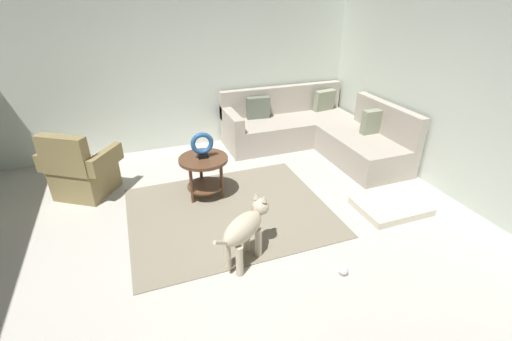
% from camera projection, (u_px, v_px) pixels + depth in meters
% --- Properties ---
extents(ground_plane, '(6.00, 6.00, 0.10)m').
position_uv_depth(ground_plane, '(235.00, 255.00, 3.60)').
color(ground_plane, beige).
extents(wall_back, '(6.00, 0.12, 2.70)m').
position_uv_depth(wall_back, '(175.00, 63.00, 5.41)').
color(wall_back, silver).
rests_on(wall_back, ground_plane).
extents(wall_right, '(0.12, 6.00, 2.70)m').
position_uv_depth(wall_right, '(489.00, 93.00, 3.86)').
color(wall_right, silver).
rests_on(wall_right, ground_plane).
extents(area_rug, '(2.30, 1.90, 0.01)m').
position_uv_depth(area_rug, '(229.00, 212.00, 4.21)').
color(area_rug, gray).
rests_on(area_rug, ground_plane).
extents(sectional_couch, '(2.20, 2.25, 0.88)m').
position_uv_depth(sectional_couch, '(315.00, 132.00, 5.74)').
color(sectional_couch, '#B2A899').
rests_on(sectional_couch, ground_plane).
extents(armchair, '(1.00, 0.94, 0.88)m').
position_uv_depth(armchair, '(81.00, 172.00, 4.43)').
color(armchair, olive).
rests_on(armchair, ground_plane).
extents(side_table, '(0.60, 0.60, 0.54)m').
position_uv_depth(side_table, '(204.00, 167.00, 4.34)').
color(side_table, brown).
rests_on(side_table, ground_plane).
extents(torus_sculpture, '(0.28, 0.08, 0.33)m').
position_uv_depth(torus_sculpture, '(202.00, 145.00, 4.21)').
color(torus_sculpture, black).
rests_on(torus_sculpture, side_table).
extents(dog_bed_mat, '(0.80, 0.60, 0.09)m').
position_uv_depth(dog_bed_mat, '(391.00, 206.00, 4.24)').
color(dog_bed_mat, beige).
rests_on(dog_bed_mat, ground_plane).
extents(dog, '(0.72, 0.54, 0.63)m').
position_uv_depth(dog, '(246.00, 228.00, 3.30)').
color(dog, beige).
rests_on(dog, ground_plane).
extents(dog_toy_ball, '(0.09, 0.09, 0.09)m').
position_uv_depth(dog_toy_ball, '(343.00, 270.00, 3.28)').
color(dog_toy_ball, silver).
rests_on(dog_toy_ball, ground_plane).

